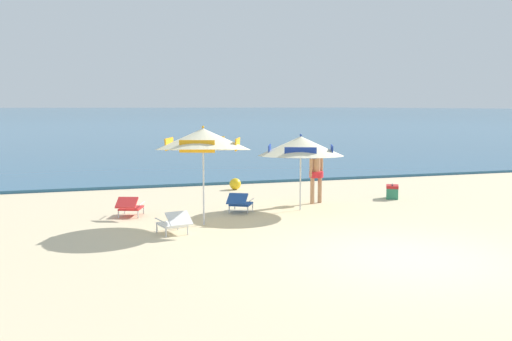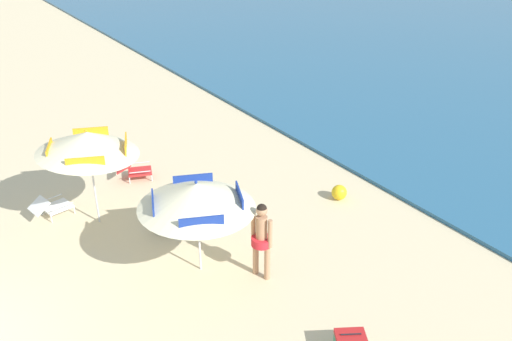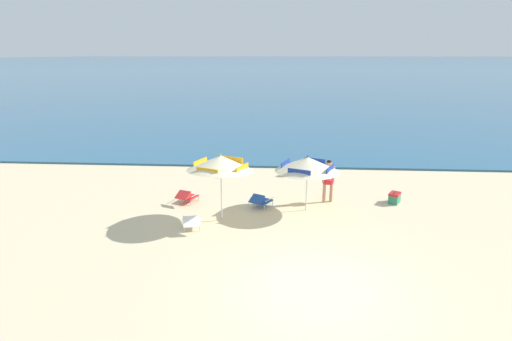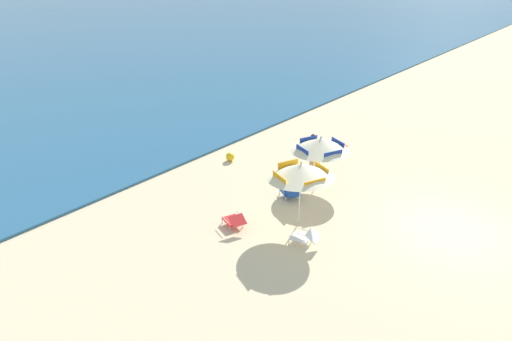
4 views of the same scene
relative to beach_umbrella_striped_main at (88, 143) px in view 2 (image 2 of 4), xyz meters
The scene contains 7 objects.
beach_umbrella_striped_main is the anchor object (origin of this frame).
beach_umbrella_striped_second 3.08m from the beach_umbrella_striped_main, 20.94° to the left, with size 2.90×2.90×2.02m.
lounge_chair_under_umbrella 2.76m from the beach_umbrella_striped_main, 135.51° to the left, with size 0.81×1.01×0.52m.
lounge_chair_beside_umbrella 2.09m from the beach_umbrella_striped_main, 135.05° to the right, with size 0.70×0.98×0.53m.
lounge_chair_facing_sea 2.46m from the beach_umbrella_striped_main, 45.42° to the left, with size 0.90×1.03×0.52m.
person_standing_near_shore 4.34m from the beach_umbrella_striped_main, 28.22° to the left, with size 0.47×0.40×1.64m.
beach_ball 6.03m from the beach_umbrella_striped_main, 66.78° to the left, with size 0.38×0.38×0.38m, color yellow.
Camera 2 is at (8.05, 1.06, 6.80)m, focal length 38.49 mm.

